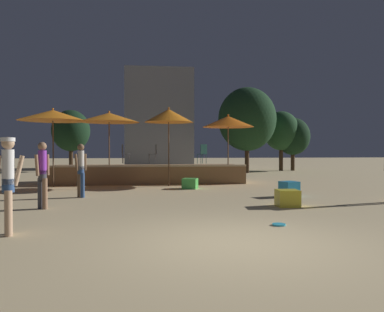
% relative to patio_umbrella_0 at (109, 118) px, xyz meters
% --- Properties ---
extents(ground_plane, '(120.00, 120.00, 0.00)m').
position_rel_patio_umbrella_0_xyz_m(ground_plane, '(3.07, -10.16, -2.86)').
color(ground_plane, '#D1B784').
extents(wooden_deck, '(8.72, 2.76, 0.85)m').
position_rel_patio_umbrella_0_xyz_m(wooden_deck, '(1.56, 1.33, -2.48)').
color(wooden_deck, olive).
rests_on(wooden_deck, ground).
extents(patio_umbrella_0, '(2.54, 2.54, 3.15)m').
position_rel_patio_umbrella_0_xyz_m(patio_umbrella_0, '(0.00, 0.00, 0.00)').
color(patio_umbrella_0, brown).
rests_on(patio_umbrella_0, ground).
extents(patio_umbrella_1, '(2.25, 2.25, 3.06)m').
position_rel_patio_umbrella_0_xyz_m(patio_umbrella_1, '(5.11, -0.00, -0.13)').
color(patio_umbrella_1, brown).
rests_on(patio_umbrella_1, ground).
extents(patio_umbrella_2, '(2.01, 2.01, 3.27)m').
position_rel_patio_umbrella_0_xyz_m(patio_umbrella_2, '(2.48, -0.57, 0.05)').
color(patio_umbrella_2, brown).
rests_on(patio_umbrella_2, ground).
extents(patio_umbrella_3, '(2.73, 2.73, 3.20)m').
position_rel_patio_umbrella_0_xyz_m(patio_umbrella_3, '(-2.20, -0.35, 0.04)').
color(patio_umbrella_3, brown).
rests_on(patio_umbrella_3, ground).
extents(cube_seat_0, '(0.60, 0.60, 0.44)m').
position_rel_patio_umbrella_0_xyz_m(cube_seat_0, '(5.33, -6.48, -2.64)').
color(cube_seat_0, yellow).
rests_on(cube_seat_0, ground).
extents(cube_seat_1, '(0.63, 0.63, 0.49)m').
position_rel_patio_umbrella_0_xyz_m(cube_seat_1, '(6.15, -4.51, -2.62)').
color(cube_seat_1, '#2D9EDB').
rests_on(cube_seat_1, ground).
extents(cube_seat_2, '(0.69, 0.69, 0.40)m').
position_rel_patio_umbrella_0_xyz_m(cube_seat_2, '(3.25, -1.69, -2.66)').
color(cube_seat_2, '#4CC651').
rests_on(cube_seat_2, ground).
extents(person_1, '(0.37, 0.37, 1.70)m').
position_rel_patio_umbrella_0_xyz_m(person_1, '(-0.48, -3.93, -1.95)').
color(person_1, brown).
rests_on(person_1, ground).
extents(person_2, '(0.32, 0.40, 1.71)m').
position_rel_patio_umbrella_0_xyz_m(person_2, '(-1.05, -6.16, -1.94)').
color(person_2, '#3F3F47').
rests_on(person_2, ground).
extents(person_3, '(0.50, 0.29, 1.74)m').
position_rel_patio_umbrella_0_xyz_m(person_3, '(-0.82, -9.15, -1.88)').
color(person_3, tan).
rests_on(person_3, ground).
extents(bistro_chair_0, '(0.41, 0.41, 0.90)m').
position_rel_patio_umbrella_0_xyz_m(bistro_chair_0, '(0.49, 1.96, -1.47)').
color(bistro_chair_0, '#47474C').
rests_on(bistro_chair_0, wooden_deck).
extents(bistro_chair_1, '(0.46, 0.46, 0.90)m').
position_rel_patio_umbrella_0_xyz_m(bistro_chair_1, '(4.18, 1.25, -1.47)').
color(bistro_chair_1, '#1E4C47').
rests_on(bistro_chair_1, wooden_deck).
extents(bistro_chair_2, '(0.40, 0.40, 0.90)m').
position_rel_patio_umbrella_0_xyz_m(bistro_chair_2, '(1.93, 1.82, -1.47)').
color(bistro_chair_2, '#47474C').
rests_on(bistro_chair_2, wooden_deck).
extents(frisbee_disc, '(0.27, 0.27, 0.03)m').
position_rel_patio_umbrella_0_xyz_m(frisbee_disc, '(4.24, -8.87, -2.85)').
color(frisbee_disc, '#33B2D8').
rests_on(frisbee_disc, ground).
extents(background_tree_0, '(2.43, 2.43, 3.80)m').
position_rel_patio_umbrella_0_xyz_m(background_tree_0, '(11.97, 9.80, -0.41)').
color(background_tree_0, '#3D2B1C').
rests_on(background_tree_0, ground).
extents(background_tree_1, '(2.53, 2.53, 4.24)m').
position_rel_patio_umbrella_0_xyz_m(background_tree_1, '(11.05, 9.68, -0.03)').
color(background_tree_1, '#3D2B1C').
rests_on(background_tree_1, ground).
extents(background_tree_2, '(3.72, 3.72, 5.51)m').
position_rel_patio_umbrella_0_xyz_m(background_tree_2, '(7.97, 7.47, 0.60)').
color(background_tree_2, '#3D2B1C').
rests_on(background_tree_2, ground).
extents(background_tree_3, '(2.60, 2.60, 4.25)m').
position_rel_patio_umbrella_0_xyz_m(background_tree_3, '(-3.70, 10.68, -0.05)').
color(background_tree_3, '#3D2B1C').
rests_on(background_tree_3, ground).
extents(distant_building, '(5.64, 3.08, 8.26)m').
position_rel_patio_umbrella_0_xyz_m(distant_building, '(2.55, 15.87, 1.27)').
color(distant_building, gray).
rests_on(distant_building, ground).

